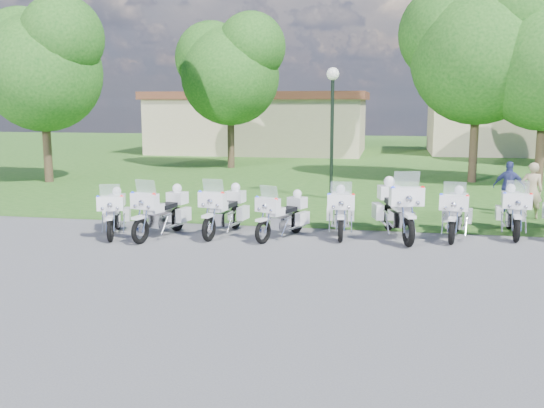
% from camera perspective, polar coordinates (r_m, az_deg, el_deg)
% --- Properties ---
extents(ground, '(100.00, 100.00, 0.00)m').
position_cam_1_polar(ground, '(13.86, -1.12, -4.68)').
color(ground, '#56565B').
rests_on(ground, ground).
extents(grass_lawn, '(100.00, 48.00, 0.01)m').
position_cam_1_polar(grass_lawn, '(40.38, 6.98, 4.62)').
color(grass_lawn, '#285E1D').
rests_on(grass_lawn, ground).
extents(motorcycle_0, '(1.11, 2.04, 1.42)m').
position_cam_1_polar(motorcycle_0, '(16.24, -14.62, -0.74)').
color(motorcycle_0, black).
rests_on(motorcycle_0, ground).
extents(motorcycle_1, '(1.08, 2.28, 1.55)m').
position_cam_1_polar(motorcycle_1, '(15.77, -10.29, -0.68)').
color(motorcycle_1, black).
rests_on(motorcycle_1, ground).
extents(motorcycle_2, '(0.98, 2.28, 1.54)m').
position_cam_1_polar(motorcycle_2, '(15.84, -4.47, -0.53)').
color(motorcycle_2, black).
rests_on(motorcycle_2, ground).
extents(motorcycle_3, '(1.23, 1.96, 1.41)m').
position_cam_1_polar(motorcycle_3, '(15.38, 1.06, -1.00)').
color(motorcycle_3, black).
rests_on(motorcycle_3, ground).
extents(motorcycle_4, '(0.83, 2.21, 1.48)m').
position_cam_1_polar(motorcycle_4, '(15.83, 6.47, -0.65)').
color(motorcycle_4, black).
rests_on(motorcycle_4, ground).
extents(motorcycle_5, '(1.29, 2.61, 1.78)m').
position_cam_1_polar(motorcycle_5, '(15.75, 11.66, -0.38)').
color(motorcycle_5, black).
rests_on(motorcycle_5, ground).
extents(motorcycle_6, '(0.99, 2.23, 1.51)m').
position_cam_1_polar(motorcycle_6, '(16.13, 16.92, -0.77)').
color(motorcycle_6, black).
rests_on(motorcycle_6, ground).
extents(motorcycle_7, '(0.83, 2.25, 1.51)m').
position_cam_1_polar(motorcycle_7, '(16.91, 21.72, -0.58)').
color(motorcycle_7, black).
rests_on(motorcycle_7, ground).
extents(lamp_post, '(0.44, 0.44, 4.60)m').
position_cam_1_polar(lamp_post, '(21.46, 5.71, 9.57)').
color(lamp_post, black).
rests_on(lamp_post, ground).
extents(tree_0, '(5.81, 4.96, 7.75)m').
position_cam_1_polar(tree_0, '(27.91, -20.88, 12.45)').
color(tree_0, '#38281C').
rests_on(tree_0, ground).
extents(tree_1, '(5.94, 5.07, 7.92)m').
position_cam_1_polar(tree_1, '(32.00, -4.03, 12.79)').
color(tree_1, '#38281C').
rests_on(tree_1, ground).
extents(tree_2, '(6.58, 5.62, 8.78)m').
position_cam_1_polar(tree_2, '(27.53, 18.80, 14.05)').
color(tree_2, '#38281C').
rests_on(tree_2, ground).
extents(building_west, '(14.56, 8.32, 4.10)m').
position_cam_1_polar(building_west, '(42.09, -1.11, 7.70)').
color(building_west, tan).
rests_on(building_west, ground).
extents(building_east, '(11.44, 7.28, 4.10)m').
position_cam_1_polar(building_east, '(43.92, 21.91, 7.10)').
color(building_east, tan).
rests_on(building_east, ground).
extents(bystander_a, '(0.66, 0.48, 1.67)m').
position_cam_1_polar(bystander_a, '(19.42, 23.25, 1.15)').
color(bystander_a, tan).
rests_on(bystander_a, ground).
extents(bystander_c, '(1.01, 0.62, 1.60)m').
position_cam_1_polar(bystander_c, '(20.23, 21.41, 1.48)').
color(bystander_c, navy).
rests_on(bystander_c, ground).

